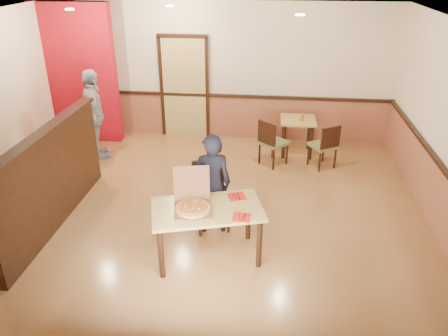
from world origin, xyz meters
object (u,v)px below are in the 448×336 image
object	(u,v)px
side_chair_left	(271,141)
condiment	(302,118)
pizza_box	(193,205)
side_table	(298,127)
main_table	(207,216)
diner_chair	(210,192)
diner	(212,184)
passerby	(94,115)
side_chair_right	(325,144)

from	to	relation	value
side_chair_left	condiment	bearing A→B (deg)	-97.12
pizza_box	side_table	bearing A→B (deg)	55.79
main_table	diner_chair	bearing A→B (deg)	79.13
diner	passerby	bearing A→B (deg)	-53.33
main_table	passerby	xyz separation A→B (m)	(-2.58, 2.87, 0.23)
main_table	condiment	size ratio (longest dim) A/B	11.44
diner	passerby	distance (m)	3.41
diner_chair	condiment	bearing A→B (deg)	42.47
main_table	side_chair_left	size ratio (longest dim) A/B	1.74
side_table	diner_chair	bearing A→B (deg)	-115.94
diner_chair	side_chair_right	size ratio (longest dim) A/B	1.15
diner	condiment	world-z (taller)	diner
side_table	condiment	size ratio (longest dim) A/B	5.35
main_table	pizza_box	distance (m)	0.24
passerby	condiment	bearing A→B (deg)	-106.17
main_table	condiment	distance (m)	3.62
side_chair_right	side_chair_left	bearing A→B (deg)	-32.57
side_chair_right	diner_chair	bearing A→B (deg)	17.25
diner	main_table	bearing A→B (deg)	80.50
main_table	pizza_box	world-z (taller)	pizza_box
side_chair_left	passerby	distance (m)	3.36
side_table	side_chair_right	bearing A→B (deg)	-51.28
side_chair_right	side_table	world-z (taller)	side_chair_right
side_chair_left	side_table	distance (m)	0.78
main_table	passerby	size ratio (longest dim) A/B	0.89
side_chair_left	diner	xyz separation A→B (m)	(-0.78, -2.27, 0.26)
side_chair_left	pizza_box	distance (m)	3.10
main_table	side_chair_left	world-z (taller)	side_chair_left
diner_chair	pizza_box	bearing A→B (deg)	-116.08
side_chair_right	passerby	size ratio (longest dim) A/B	0.49
main_table	side_table	bearing A→B (deg)	53.96
diner_chair	side_chair_left	distance (m)	2.28
main_table	side_table	world-z (taller)	main_table
side_chair_left	side_chair_right	size ratio (longest dim) A/B	1.04
diner_chair	passerby	bearing A→B (deg)	120.57
main_table	passerby	world-z (taller)	passerby
condiment	diner_chair	bearing A→B (deg)	-118.07
side_table	diner	xyz separation A→B (m)	(-1.28, -2.87, 0.19)
side_chair_left	passerby	bearing A→B (deg)	42.68
passerby	main_table	bearing A→B (deg)	-161.53
condiment	passerby	bearing A→B (deg)	-172.69
side_chair_right	diner	size ratio (longest dim) A/B	0.58
diner_chair	pizza_box	xyz separation A→B (m)	(-0.10, -0.82, 0.26)
diner_chair	passerby	distance (m)	3.29
main_table	condiment	xyz separation A→B (m)	(1.31, 3.37, 0.16)
side_chair_left	diner	world-z (taller)	diner
diner_chair	pizza_box	size ratio (longest dim) A/B	1.58
side_chair_left	side_chair_right	distance (m)	0.98
side_chair_right	diner	world-z (taller)	diner
side_chair_left	passerby	xyz separation A→B (m)	(-3.34, -0.02, 0.38)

